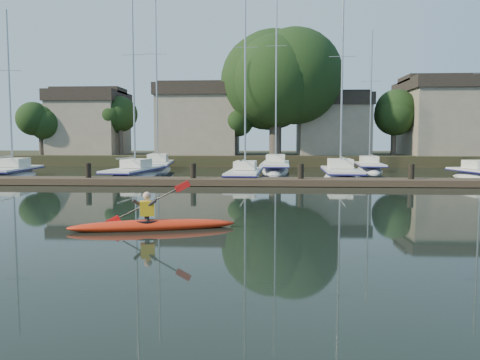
# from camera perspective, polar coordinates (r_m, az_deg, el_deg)

# --- Properties ---
(ground) EXTENTS (160.00, 160.00, 0.00)m
(ground) POSITION_cam_1_polar(r_m,az_deg,el_deg) (12.22, -1.90, -6.87)
(ground) COLOR black
(ground) RESTS_ON ground
(kayak) EXTENTS (4.65, 1.73, 1.48)m
(kayak) POSITION_cam_1_polar(r_m,az_deg,el_deg) (13.33, -10.67, -5.17)
(kayak) COLOR red
(kayak) RESTS_ON ground
(dock) EXTENTS (34.00, 2.00, 1.80)m
(dock) POSITION_cam_1_polar(r_m,az_deg,el_deg) (26.04, 0.82, -0.17)
(dock) COLOR #4B3D2B
(dock) RESTS_ON ground
(sailboat_0) EXTENTS (3.17, 8.12, 12.56)m
(sailboat_0) POSITION_cam_1_polar(r_m,az_deg,el_deg) (35.44, -26.05, 0.00)
(sailboat_0) COLOR white
(sailboat_0) RESTS_ON ground
(sailboat_1) EXTENTS (2.80, 8.78, 14.13)m
(sailboat_1) POSITION_cam_1_polar(r_m,az_deg,el_deg) (32.35, -12.78, -0.02)
(sailboat_1) COLOR white
(sailboat_1) RESTS_ON ground
(sailboat_2) EXTENTS (2.39, 8.73, 14.32)m
(sailboat_2) POSITION_cam_1_polar(r_m,az_deg,el_deg) (29.85, 0.58, -0.27)
(sailboat_2) COLOR white
(sailboat_2) RESTS_ON ground
(sailboat_3) EXTENTS (2.67, 8.58, 13.67)m
(sailboat_3) POSITION_cam_1_polar(r_m,az_deg,el_deg) (31.17, 12.16, -0.20)
(sailboat_3) COLOR white
(sailboat_3) RESTS_ON ground
(sailboat_5) EXTENTS (3.65, 10.25, 16.60)m
(sailboat_5) POSITION_cam_1_polar(r_m,az_deg,el_deg) (39.97, -10.02, 0.91)
(sailboat_5) COLOR white
(sailboat_5) RESTS_ON ground
(sailboat_6) EXTENTS (2.80, 11.03, 17.39)m
(sailboat_6) POSITION_cam_1_polar(r_m,az_deg,el_deg) (38.63, 4.35, 0.85)
(sailboat_6) COLOR white
(sailboat_6) RESTS_ON ground
(sailboat_7) EXTENTS (2.91, 8.09, 12.75)m
(sailboat_7) POSITION_cam_1_polar(r_m,az_deg,el_deg) (40.24, 15.49, 0.86)
(sailboat_7) COLOR white
(sailboat_7) RESTS_ON ground
(shore) EXTENTS (90.00, 25.25, 12.75)m
(shore) POSITION_cam_1_polar(r_m,az_deg,el_deg) (52.22, 3.79, 5.65)
(shore) COLOR #273118
(shore) RESTS_ON ground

